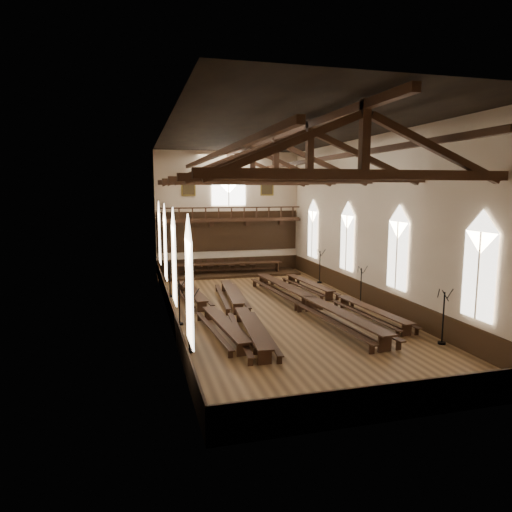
{
  "coord_description": "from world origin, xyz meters",
  "views": [
    {
      "loc": [
        -7.64,
        -24.32,
        6.9
      ],
      "look_at": [
        -0.72,
        1.5,
        2.99
      ],
      "focal_mm": 32.0,
      "sensor_mm": 36.0,
      "label": 1
    }
  ],
  "objects_px": {
    "refectory_row_d": "(336,296)",
    "high_table": "(228,264)",
    "refectory_row_a": "(205,307)",
    "refectory_row_b": "(241,309)",
    "candelabrum_left_mid": "(180,310)",
    "candelabrum_left_far": "(170,286)",
    "candelabrum_left_near": "(189,333)",
    "refectory_row_c": "(308,300)",
    "candelabrum_right_far": "(320,273)",
    "dais": "(229,274)",
    "candelabrum_right_mid": "(361,292)",
    "candelabrum_right_near": "(443,328)"
  },
  "relations": [
    {
      "from": "refectory_row_d",
      "to": "high_table",
      "type": "xyz_separation_m",
      "value": [
        -4.42,
        10.92,
        0.4
      ]
    },
    {
      "from": "refectory_row_a",
      "to": "refectory_row_b",
      "type": "xyz_separation_m",
      "value": [
        1.77,
        -0.97,
        0.03
      ]
    },
    {
      "from": "candelabrum_left_mid",
      "to": "candelabrum_left_far",
      "type": "relative_size",
      "value": 1.0
    },
    {
      "from": "high_table",
      "to": "candelabrum_left_near",
      "type": "xyz_separation_m",
      "value": [
        -5.18,
        -16.92,
        -0.04
      ]
    },
    {
      "from": "refectory_row_b",
      "to": "refectory_row_c",
      "type": "bearing_deg",
      "value": 7.47
    },
    {
      "from": "candelabrum_right_far",
      "to": "dais",
      "type": "bearing_deg",
      "value": 141.02
    },
    {
      "from": "candelabrum_right_mid",
      "to": "candelabrum_right_far",
      "type": "relative_size",
      "value": 0.91
    },
    {
      "from": "refectory_row_c",
      "to": "candelabrum_left_mid",
      "type": "height_order",
      "value": "candelabrum_left_mid"
    },
    {
      "from": "refectory_row_a",
      "to": "refectory_row_c",
      "type": "height_order",
      "value": "refectory_row_c"
    },
    {
      "from": "high_table",
      "to": "candelabrum_right_mid",
      "type": "distance_m",
      "value": 12.64
    },
    {
      "from": "candelabrum_right_near",
      "to": "dais",
      "type": "bearing_deg",
      "value": 107.47
    },
    {
      "from": "refectory_row_c",
      "to": "candelabrum_right_mid",
      "type": "height_order",
      "value": "candelabrum_right_mid"
    },
    {
      "from": "dais",
      "to": "high_table",
      "type": "height_order",
      "value": "high_table"
    },
    {
      "from": "candelabrum_left_mid",
      "to": "candelabrum_right_far",
      "type": "height_order",
      "value": "candelabrum_right_far"
    },
    {
      "from": "refectory_row_b",
      "to": "candelabrum_right_near",
      "type": "height_order",
      "value": "candelabrum_right_near"
    },
    {
      "from": "refectory_row_b",
      "to": "dais",
      "type": "height_order",
      "value": "refectory_row_b"
    },
    {
      "from": "candelabrum_left_far",
      "to": "candelabrum_right_far",
      "type": "height_order",
      "value": "candelabrum_right_far"
    },
    {
      "from": "dais",
      "to": "candelabrum_left_far",
      "type": "bearing_deg",
      "value": -128.75
    },
    {
      "from": "refectory_row_a",
      "to": "refectory_row_c",
      "type": "xyz_separation_m",
      "value": [
        5.9,
        -0.43,
        0.11
      ]
    },
    {
      "from": "refectory_row_b",
      "to": "candelabrum_left_near",
      "type": "relative_size",
      "value": 5.05
    },
    {
      "from": "candelabrum_left_mid",
      "to": "candelabrum_right_far",
      "type": "xyz_separation_m",
      "value": [
        11.1,
        7.96,
        0.03
      ]
    },
    {
      "from": "dais",
      "to": "candelabrum_left_near",
      "type": "xyz_separation_m",
      "value": [
        -5.18,
        -16.92,
        0.75
      ]
    },
    {
      "from": "candelabrum_left_mid",
      "to": "candelabrum_left_far",
      "type": "distance_m",
      "value": 6.3
    },
    {
      "from": "high_table",
      "to": "candelabrum_left_far",
      "type": "distance_m",
      "value": 8.27
    },
    {
      "from": "refectory_row_c",
      "to": "high_table",
      "type": "bearing_deg",
      "value": 100.72
    },
    {
      "from": "candelabrum_left_near",
      "to": "refectory_row_a",
      "type": "bearing_deg",
      "value": 74.5
    },
    {
      "from": "high_table",
      "to": "candelabrum_left_mid",
      "type": "bearing_deg",
      "value": -112.1
    },
    {
      "from": "candelabrum_right_far",
      "to": "refectory_row_b",
      "type": "bearing_deg",
      "value": -135.73
    },
    {
      "from": "refectory_row_a",
      "to": "candelabrum_left_mid",
      "type": "xyz_separation_m",
      "value": [
        -1.52,
        -1.31,
        0.26
      ]
    },
    {
      "from": "dais",
      "to": "candelabrum_right_mid",
      "type": "bearing_deg",
      "value": -62.05
    },
    {
      "from": "refectory_row_a",
      "to": "refectory_row_d",
      "type": "bearing_deg",
      "value": 3.64
    },
    {
      "from": "refectory_row_a",
      "to": "candelabrum_right_near",
      "type": "xyz_separation_m",
      "value": [
        9.58,
        -7.39,
        0.28
      ]
    },
    {
      "from": "refectory_row_b",
      "to": "refectory_row_a",
      "type": "bearing_deg",
      "value": 151.39
    },
    {
      "from": "candelabrum_left_mid",
      "to": "candelabrum_left_far",
      "type": "height_order",
      "value": "candelabrum_left_mid"
    },
    {
      "from": "candelabrum_left_far",
      "to": "candelabrum_right_far",
      "type": "relative_size",
      "value": 0.96
    },
    {
      "from": "candelabrum_left_far",
      "to": "high_table",
      "type": "bearing_deg",
      "value": 51.25
    },
    {
      "from": "refectory_row_d",
      "to": "candelabrum_right_near",
      "type": "relative_size",
      "value": 5.41
    },
    {
      "from": "refectory_row_b",
      "to": "refectory_row_c",
      "type": "xyz_separation_m",
      "value": [
        4.13,
        0.54,
        0.08
      ]
    },
    {
      "from": "candelabrum_left_mid",
      "to": "high_table",
      "type": "bearing_deg",
      "value": 67.9
    },
    {
      "from": "candelabrum_left_near",
      "to": "candelabrum_right_far",
      "type": "xyz_separation_m",
      "value": [
        11.1,
        12.12,
        -0.08
      ]
    },
    {
      "from": "refectory_row_b",
      "to": "candelabrum_left_near",
      "type": "distance_m",
      "value": 5.59
    },
    {
      "from": "high_table",
      "to": "candelabrum_left_far",
      "type": "bearing_deg",
      "value": -128.75
    },
    {
      "from": "refectory_row_c",
      "to": "candelabrum_right_near",
      "type": "height_order",
      "value": "candelabrum_right_near"
    },
    {
      "from": "dais",
      "to": "candelabrum_left_mid",
      "type": "xyz_separation_m",
      "value": [
        -5.18,
        -12.75,
        0.65
      ]
    },
    {
      "from": "dais",
      "to": "candelabrum_right_near",
      "type": "relative_size",
      "value": 4.5
    },
    {
      "from": "candelabrum_right_near",
      "to": "candelabrum_right_mid",
      "type": "bearing_deg",
      "value": 90.0
    },
    {
      "from": "high_table",
      "to": "candelabrum_right_near",
      "type": "distance_m",
      "value": 19.74
    },
    {
      "from": "refectory_row_c",
      "to": "candelabrum_right_far",
      "type": "relative_size",
      "value": 5.99
    },
    {
      "from": "dais",
      "to": "candelabrum_right_near",
      "type": "height_order",
      "value": "candelabrum_right_near"
    },
    {
      "from": "refectory_row_a",
      "to": "dais",
      "type": "bearing_deg",
      "value": 72.27
    }
  ]
}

